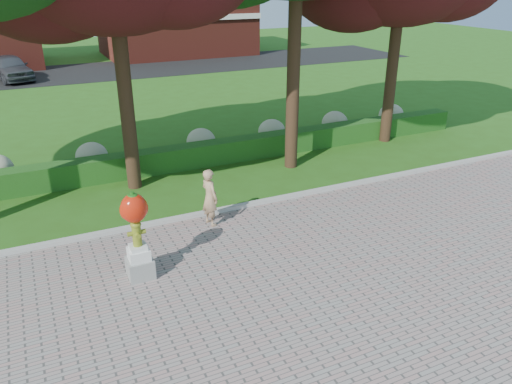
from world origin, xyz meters
The scene contains 10 objects.
ground centered at (0.00, 0.00, 0.00)m, with size 100.00×100.00×0.00m, color #2A5816.
walkway centered at (0.00, -4.00, 0.02)m, with size 40.00×14.00×0.04m, color gray.
curb centered at (0.00, 3.00, 0.07)m, with size 40.00×0.18×0.15m, color #ADADA5.
lawn_hedge centered at (0.00, 7.00, 0.40)m, with size 24.00×0.70×0.80m, color #204513.
hydrangea_row centered at (0.57, 8.00, 0.55)m, with size 20.10×1.10×0.99m.
street centered at (0.00, 28.00, 0.01)m, with size 50.00×8.00×0.02m, color black.
building_right centered at (8.00, 34.00, 3.20)m, with size 12.00×8.00×6.40m, color maroon.
hydrant_sculpture centered at (-3.06, 0.64, 1.15)m, with size 0.61×0.57×2.10m.
woman centered at (-0.71, 2.40, 0.84)m, with size 0.59×0.38×1.61m, color tan.
parked_car centered at (-5.25, 27.07, 0.82)m, with size 1.90×4.72×1.61m, color #45484E.
Camera 1 is at (-4.79, -9.19, 6.36)m, focal length 35.00 mm.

